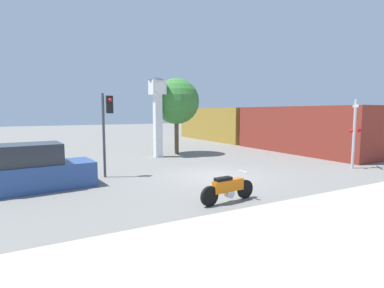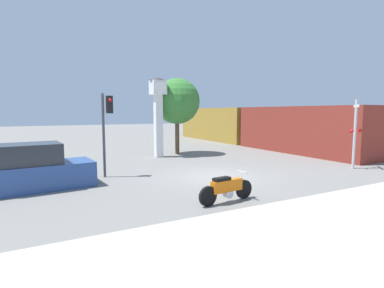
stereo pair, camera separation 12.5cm
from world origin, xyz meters
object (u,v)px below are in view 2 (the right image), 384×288
motorcycle (227,188)px  freight_train (251,126)px  parked_car (35,170)px  railroad_crossing_signal (355,131)px  street_tree (177,101)px  clock_tower (158,105)px  traffic_light (107,120)px

motorcycle → freight_train: freight_train is taller
parked_car → railroad_crossing_signal: bearing=-17.1°
railroad_crossing_signal → street_tree: (-5.99, 9.38, 1.73)m
freight_train → street_tree: bearing=-165.0°
clock_tower → railroad_crossing_signal: bearing=-48.6°
clock_tower → street_tree: 1.84m
motorcycle → traffic_light: bearing=107.9°
clock_tower → street_tree: bearing=21.8°
clock_tower → freight_train: size_ratio=0.23×
freight_train → traffic_light: 16.46m
traffic_light → street_tree: bearing=41.6°
motorcycle → railroad_crossing_signal: bearing=4.8°
railroad_crossing_signal → clock_tower: bearing=131.4°
motorcycle → street_tree: bearing=66.8°
freight_train → railroad_crossing_signal: size_ratio=6.18×
railroad_crossing_signal → freight_train: bearing=77.8°
parked_car → street_tree: bearing=29.3°
clock_tower → parked_car: 9.65m
motorcycle → traffic_light: traffic_light is taller
street_tree → motorcycle: bearing=-106.9°
railroad_crossing_signal → parked_car: (-15.05, 3.09, -1.25)m
clock_tower → freight_train: (10.19, 2.96, -1.75)m
motorcycle → clock_tower: size_ratio=0.42×
motorcycle → freight_train: 18.05m
motorcycle → freight_train: size_ratio=0.10×
railroad_crossing_signal → street_tree: street_tree is taller
clock_tower → traffic_light: clock_tower is taller
traffic_light → railroad_crossing_signal: bearing=-18.5°
freight_train → motorcycle: bearing=-131.4°
railroad_crossing_signal → motorcycle: bearing=-168.9°
clock_tower → traffic_light: size_ratio=1.37×
motorcycle → railroad_crossing_signal: 9.70m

